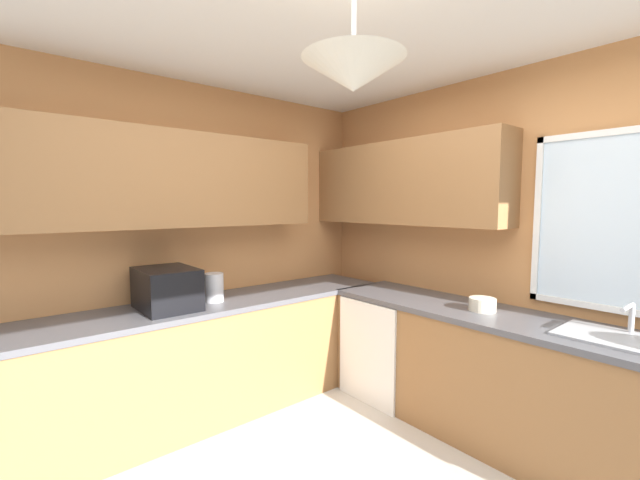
{
  "coord_description": "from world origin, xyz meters",
  "views": [
    {
      "loc": [
        1.24,
        -1.21,
        1.62
      ],
      "look_at": [
        -0.81,
        0.5,
        1.38
      ],
      "focal_mm": 22.45,
      "sensor_mm": 36.0,
      "label": 1
    }
  ],
  "objects_px": {
    "dishwasher": "(389,345)",
    "sink_assembly": "(623,339)",
    "kettle": "(214,287)",
    "microwave": "(167,289)",
    "bowl": "(482,304)"
  },
  "relations": [
    {
      "from": "dishwasher",
      "to": "microwave",
      "type": "distance_m",
      "value": 1.87
    },
    {
      "from": "kettle",
      "to": "sink_assembly",
      "type": "height_order",
      "value": "kettle"
    },
    {
      "from": "sink_assembly",
      "to": "bowl",
      "type": "height_order",
      "value": "sink_assembly"
    },
    {
      "from": "kettle",
      "to": "bowl",
      "type": "relative_size",
      "value": 1.21
    },
    {
      "from": "microwave",
      "to": "sink_assembly",
      "type": "distance_m",
      "value": 2.82
    },
    {
      "from": "microwave",
      "to": "sink_assembly",
      "type": "relative_size",
      "value": 0.79
    },
    {
      "from": "dishwasher",
      "to": "microwave",
      "type": "bearing_deg",
      "value": -111.91
    },
    {
      "from": "dishwasher",
      "to": "sink_assembly",
      "type": "relative_size",
      "value": 1.38
    },
    {
      "from": "dishwasher",
      "to": "sink_assembly",
      "type": "xyz_separation_m",
      "value": [
        1.61,
        0.04,
        0.47
      ]
    },
    {
      "from": "dishwasher",
      "to": "bowl",
      "type": "relative_size",
      "value": 4.64
    },
    {
      "from": "dishwasher",
      "to": "kettle",
      "type": "bearing_deg",
      "value": -116.37
    },
    {
      "from": "dishwasher",
      "to": "bowl",
      "type": "distance_m",
      "value": 0.95
    },
    {
      "from": "dishwasher",
      "to": "sink_assembly",
      "type": "distance_m",
      "value": 1.67
    },
    {
      "from": "microwave",
      "to": "dishwasher",
      "type": "bearing_deg",
      "value": 68.09
    },
    {
      "from": "dishwasher",
      "to": "bowl",
      "type": "bearing_deg",
      "value": 2.14
    }
  ]
}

